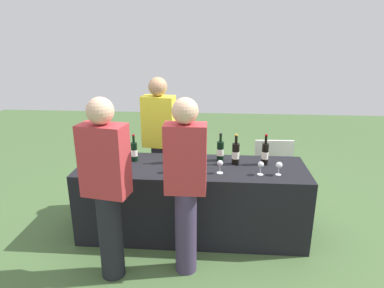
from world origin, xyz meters
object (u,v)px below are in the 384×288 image
(wine_bottle_0, at_px, (116,151))
(wine_bottle_3, at_px, (220,151))
(wine_bottle_5, at_px, (265,154))
(wine_glass_0, at_px, (171,163))
(menu_board, at_px, (273,168))
(wine_bottle_2, at_px, (173,152))
(wine_bottle_4, at_px, (236,153))
(server_pouring, at_px, (159,139))
(ice_bucket, at_px, (113,157))
(wine_glass_2, at_px, (220,164))
(wine_bottle_1, at_px, (134,151))
(wine_glass_3, at_px, (261,165))
(wine_glass_1, at_px, (182,160))
(guest_0, at_px, (106,185))
(guest_1, at_px, (186,182))
(wine_glass_4, at_px, (279,166))

(wine_bottle_0, relative_size, wine_bottle_3, 0.98)
(wine_bottle_5, height_order, wine_glass_0, wine_bottle_5)
(menu_board, bearing_deg, wine_bottle_2, -146.17)
(wine_bottle_4, xyz_separation_m, server_pouring, (-0.91, 0.47, -0.01))
(wine_bottle_5, xyz_separation_m, wine_glass_0, (-0.98, -0.30, -0.02))
(wine_bottle_0, bearing_deg, ice_bucket, -87.47)
(server_pouring, relative_size, menu_board, 2.08)
(ice_bucket, bearing_deg, server_pouring, 57.30)
(wine_glass_0, xyz_separation_m, wine_glass_2, (0.50, 0.02, -0.00))
(wine_bottle_3, xyz_separation_m, server_pouring, (-0.75, 0.37, 0.00))
(wine_bottle_0, relative_size, menu_board, 0.38)
(wine_glass_2, relative_size, menu_board, 0.17)
(wine_bottle_3, height_order, server_pouring, server_pouring)
(wine_bottle_2, xyz_separation_m, wine_bottle_4, (0.68, 0.01, -0.00))
(wine_bottle_1, relative_size, wine_glass_3, 2.18)
(wine_bottle_3, relative_size, wine_glass_2, 2.25)
(wine_glass_3, bearing_deg, wine_glass_2, 178.60)
(wine_glass_1, relative_size, ice_bucket, 0.62)
(wine_glass_0, bearing_deg, server_pouring, 107.66)
(wine_glass_2, bearing_deg, ice_bucket, 174.19)
(wine_bottle_2, xyz_separation_m, ice_bucket, (-0.63, -0.14, -0.02))
(wine_bottle_0, relative_size, ice_bucket, 1.33)
(server_pouring, bearing_deg, wine_glass_2, 142.53)
(wine_glass_1, relative_size, guest_0, 0.09)
(wine_glass_1, xyz_separation_m, wine_glass_2, (0.40, -0.08, -0.00))
(guest_0, height_order, guest_1, guest_0)
(wine_bottle_1, relative_size, guest_1, 0.18)
(wine_glass_3, xyz_separation_m, wine_glass_4, (0.18, 0.01, -0.00))
(wine_glass_1, distance_m, wine_glass_3, 0.81)
(menu_board, bearing_deg, wine_bottle_4, -124.47)
(wine_bottle_4, bearing_deg, wine_glass_2, -122.18)
(ice_bucket, height_order, guest_1, guest_1)
(wine_bottle_1, xyz_separation_m, ice_bucket, (-0.19, -0.16, -0.01))
(wine_bottle_5, relative_size, guest_0, 0.20)
(server_pouring, bearing_deg, guest_1, 116.97)
(wine_bottle_3, bearing_deg, wine_glass_0, -142.26)
(wine_glass_0, relative_size, guest_1, 0.09)
(wine_glass_0, bearing_deg, wine_glass_4, 1.09)
(wine_glass_2, distance_m, ice_bucket, 1.15)
(server_pouring, bearing_deg, wine_bottle_1, 73.30)
(guest_1, bearing_deg, wine_glass_0, 112.02)
(ice_bucket, bearing_deg, wine_bottle_2, 12.43)
(wine_bottle_2, bearing_deg, guest_0, -117.97)
(wine_bottle_0, distance_m, wine_glass_3, 1.58)
(wine_bottle_1, relative_size, ice_bucket, 1.32)
(guest_0, height_order, menu_board, guest_0)
(ice_bucket, height_order, menu_board, ice_bucket)
(wine_glass_0, relative_size, ice_bucket, 0.62)
(wine_bottle_3, relative_size, wine_glass_3, 2.23)
(wine_bottle_2, height_order, wine_bottle_4, wine_bottle_2)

